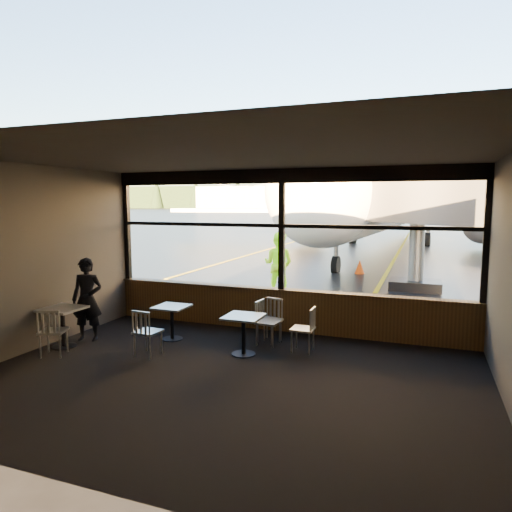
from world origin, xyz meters
The scene contains 30 objects.
ground_plane centered at (0.00, 120.00, 0.00)m, with size 520.00×520.00×0.00m, color black.
carpet_floor centered at (0.00, -3.00, 0.01)m, with size 8.00×6.00×0.01m, color black.
ceiling centered at (0.00, -3.00, 3.50)m, with size 8.00×6.00×0.04m, color #38332D.
wall_left centered at (-4.00, -3.00, 1.75)m, with size 0.04×6.00×3.50m, color #463F38.
wall_back centered at (0.00, -6.00, 1.75)m, with size 8.00×0.04×3.50m, color #463F38.
window_sill centered at (0.00, 0.00, 0.45)m, with size 8.00×0.28×0.90m, color #543719.
window_header centered at (0.00, 0.00, 3.35)m, with size 8.00×0.18×0.30m, color black.
mullion_left centered at (-3.95, 0.00, 2.20)m, with size 0.12×0.12×2.60m, color black.
mullion_centre centered at (0.00, 0.00, 2.20)m, with size 0.12×0.12×2.60m, color black.
mullion_right centered at (3.95, 0.00, 2.20)m, with size 0.12×0.12×2.60m, color black.
window_transom centered at (0.00, 0.00, 2.30)m, with size 8.00×0.10×0.08m, color black.
airliner centered at (0.52, 21.60, 5.88)m, with size 32.06×38.47×11.75m, color white, non-canonical shape.
jet_bridge centered at (3.60, 5.50, 2.55)m, with size 9.56×11.69×5.10m, color #2D2D30, non-canonical shape.
cafe_table_near centered at (-0.17, -1.79, 0.37)m, with size 0.67×0.67×0.74m, color #A39F96, non-canonical shape.
cafe_table_mid centered at (-1.89, -1.42, 0.35)m, with size 0.64×0.64×0.70m, color gray, non-canonical shape.
cafe_table_left centered at (-3.60, -2.59, 0.39)m, with size 0.71×0.71×0.78m, color #9B978E, non-canonical shape.
chair_near_e centered at (0.81, -1.24, 0.43)m, with size 0.47×0.47×0.86m, color beige, non-canonical shape.
chair_near_w centered at (0.06, -1.05, 0.44)m, with size 0.48×0.48×0.88m, color beige, non-canonical shape.
chair_near_n centered at (0.02, -0.86, 0.44)m, with size 0.48×0.48×0.88m, color #ADA89C, non-canonical shape.
chair_mid_s centered at (-1.78, -2.44, 0.44)m, with size 0.48×0.48×0.88m, color #B9B3A7, non-canonical shape.
chair_left_s centered at (-3.41, -3.04, 0.45)m, with size 0.49×0.49×0.90m, color #B1ADA0, non-canonical shape.
passenger centered at (-3.47, -2.05, 0.85)m, with size 0.62×0.40×1.69m, color black.
ground_crew centered at (-1.23, 3.65, 0.96)m, with size 0.93×0.73×1.92m, color #BFF219.
cone_nose centered at (0.50, 8.85, 0.27)m, with size 0.39×0.39×0.55m, color orange.
hangar_left centered at (-70.00, 180.00, 5.50)m, with size 45.00×18.00×11.00m, color silver, non-canonical shape.
hangar_mid centered at (0.00, 185.00, 5.00)m, with size 38.00×15.00×10.00m, color silver, non-canonical shape.
fuel_tank_a centered at (-30.00, 182.00, 3.00)m, with size 8.00×8.00×6.00m, color silver.
fuel_tank_b centered at (-20.00, 182.00, 3.00)m, with size 8.00×8.00×6.00m, color silver.
fuel_tank_c centered at (-10.00, 182.00, 3.00)m, with size 8.00×8.00×6.00m, color silver.
treeline centered at (0.00, 210.00, 6.00)m, with size 360.00×3.00×12.00m, color black.
Camera 1 is at (2.88, -9.33, 2.78)m, focal length 32.00 mm.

